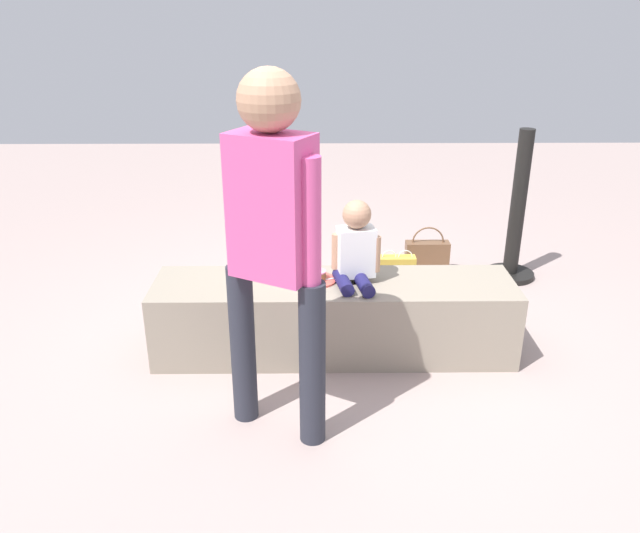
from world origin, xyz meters
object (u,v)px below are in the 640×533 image
gift_bag (396,275)px  water_bottle_near_gift (321,284)px  child_seated (356,248)px  water_bottle_far_side (214,281)px  handbag_brown_canvas (427,256)px  handbag_black_leather (301,296)px  adult_standing (273,230)px  cake_plate (317,278)px  party_cup_red (361,293)px  cake_box_white (239,306)px

gift_bag → water_bottle_near_gift: 0.54m
gift_bag → water_bottle_near_gift: gift_bag is taller
child_seated → water_bottle_far_side: bearing=139.8°
child_seated → gift_bag: (0.35, 0.79, -0.52)m
child_seated → handbag_brown_canvas: bearing=61.8°
water_bottle_far_side → handbag_brown_canvas: size_ratio=0.57×
water_bottle_far_side → handbag_black_leather: 0.70m
adult_standing → water_bottle_near_gift: size_ratio=7.62×
water_bottle_near_gift → handbag_brown_canvas: 0.93m
cake_plate → party_cup_red: 0.85m
water_bottle_near_gift → cake_box_white: bearing=-156.3°
water_bottle_far_side → gift_bag: bearing=-0.6°
handbag_black_leather → cake_plate: bearing=-77.7°
gift_bag → cake_plate: bearing=-126.4°
adult_standing → party_cup_red: 1.81m
child_seated → water_bottle_near_gift: 0.94m
gift_bag → water_bottle_far_side: (-1.30, 0.01, -0.05)m
party_cup_red → handbag_black_leather: handbag_black_leather is taller
cake_plate → water_bottle_near_gift: bearing=87.5°
handbag_black_leather → handbag_brown_canvas: bearing=35.6°
cake_box_white → handbag_black_leather: 0.42m
handbag_brown_canvas → cake_box_white: bearing=-153.3°
child_seated → adult_standing: adult_standing is taller
gift_bag → water_bottle_near_gift: (-0.54, -0.05, -0.04)m
adult_standing → cake_box_white: 1.60m
water_bottle_near_gift → cake_box_white: (-0.55, -0.24, -0.05)m
child_seated → water_bottle_far_side: size_ratio=2.30×
water_bottle_near_gift → party_cup_red: (0.28, -0.04, -0.05)m
cake_box_white → party_cup_red: bearing=13.9°
water_bottle_far_side → handbag_black_leather: size_ratio=0.60×
gift_bag → water_bottle_far_side: size_ratio=1.60×
adult_standing → cake_box_white: size_ratio=6.00×
water_bottle_near_gift → handbag_black_leather: handbag_black_leather is taller
cake_plate → cake_box_white: size_ratio=0.79×
water_bottle_near_gift → gift_bag: bearing=5.9°
gift_bag → water_bottle_far_side: gift_bag is taller
handbag_black_leather → party_cup_red: bearing=25.5°
handbag_black_leather → handbag_brown_canvas: 1.17m
water_bottle_far_side → handbag_black_leather: (0.63, -0.30, 0.03)m
cake_plate → water_bottle_far_side: size_ratio=1.07×
cake_plate → water_bottle_near_gift: (0.03, 0.71, -0.37)m
party_cup_red → water_bottle_near_gift: bearing=172.5°
child_seated → adult_standing: bearing=-119.3°
cake_plate → gift_bag: 1.01m
handbag_brown_canvas → party_cup_red: bearing=-138.0°
water_bottle_near_gift → handbag_black_leather: size_ratio=0.64×
cake_plate → cake_box_white: (-0.52, 0.47, -0.42)m
cake_plate → handbag_brown_canvas: 1.48m
gift_bag → adult_standing: bearing=-116.6°
water_bottle_near_gift → water_bottle_far_side: 0.77m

